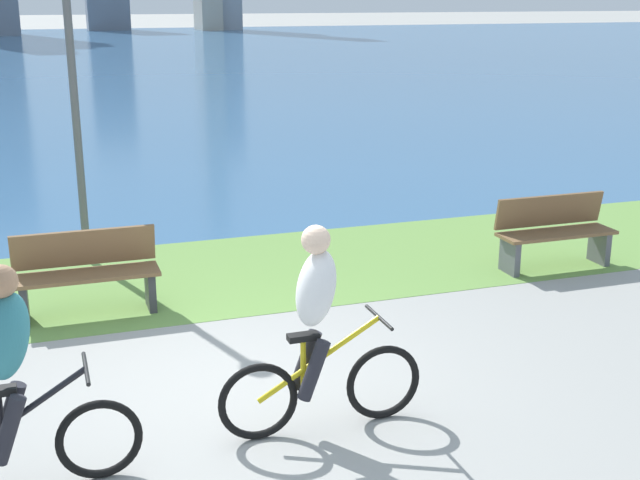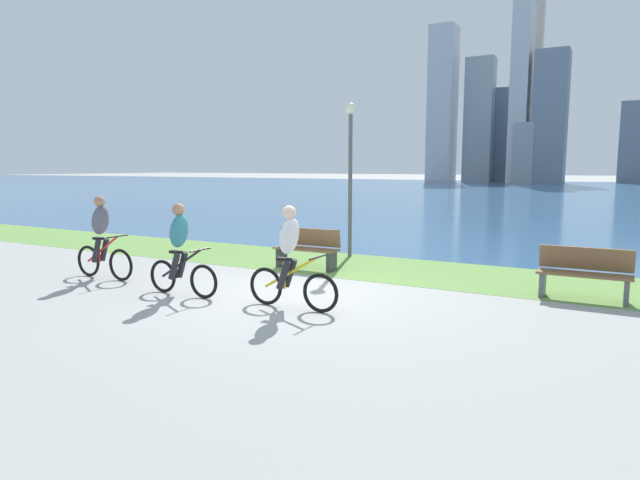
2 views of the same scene
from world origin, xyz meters
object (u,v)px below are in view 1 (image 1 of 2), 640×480
Objects in this scene: bench_near_path at (87,273)px; bench_far_along_path at (554,232)px; lamppost_tall at (71,61)px; cyclist_lead at (318,331)px; cyclist_trailing at (14,381)px.

bench_near_path and bench_far_along_path have the same top height.
lamppost_tall is at bearing 86.90° from bench_near_path.
bench_near_path is 5.64m from bench_far_along_path.
cyclist_lead is at bearing -74.47° from lamppost_tall.
cyclist_lead is at bearing 4.38° from cyclist_trailing.
bench_far_along_path is at bearing -2.14° from bench_near_path.
cyclist_trailing is 1.09× the size of bench_near_path.
cyclist_lead is 0.43× the size of lamppost_tall.
bench_far_along_path is 0.39× the size of lamppost_tall.
lamppost_tall is (-5.53, 2.18, 2.07)m from bench_far_along_path.
cyclist_trailing is 7.03m from bench_far_along_path.
cyclist_lead is 2.19m from cyclist_trailing.
lamppost_tall reaches higher than bench_near_path.
cyclist_trailing is (-2.19, -0.17, -0.01)m from cyclist_lead.
cyclist_lead reaches higher than bench_far_along_path.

